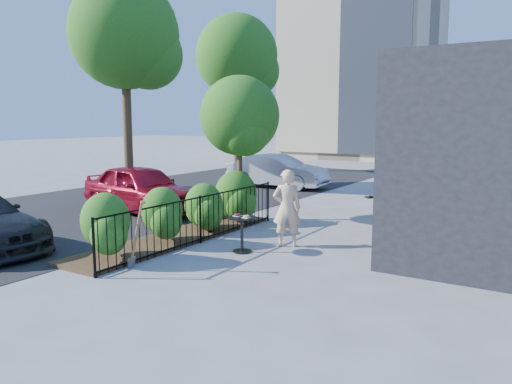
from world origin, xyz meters
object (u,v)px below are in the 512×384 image
Objects in this scene: cafe_table at (242,228)px; woman at (287,208)px; street_tree_far at (237,61)px; car_red at (141,189)px; shovel at (136,239)px; car_silver at (277,171)px; patio_tree at (241,121)px; street_tree_near at (125,41)px.

woman reaches higher than cafe_table.
street_tree_far is 13.73m from car_red.
cafe_table is 0.47× the size of woman.
street_tree_far is 19.13m from shovel.
street_tree_far is at bearing 118.19° from shovel.
cafe_table is 0.19× the size of car_silver.
car_red is 1.02× the size of car_silver.
woman is 1.27× the size of shovel.
patio_tree is at bearing -161.53° from car_silver.
street_tree_far is at bearing 29.76° from car_red.
street_tree_near is 10.20× the size of cafe_table.
car_silver is (-4.97, 8.32, -0.17)m from woman.
woman is (0.56, 0.95, 0.33)m from cafe_table.
cafe_table is at bearing -55.59° from street_tree_far.
woman is at bearing -37.76° from patio_tree.
woman is at bearing -93.79° from car_red.
car_silver is (-3.42, 11.37, 0.09)m from shovel.
street_tree_near is 12.63m from cafe_table.
street_tree_far is 8.85m from car_silver.
woman reaches higher than car_silver.
shovel is at bearing 32.11° from woman.
car_silver reaches higher than cafe_table.
cafe_table is 2.32m from shovel.
shovel is 11.87m from car_silver.
street_tree_far is 10.20× the size of cafe_table.
shovel is 0.32× the size of car_red.
street_tree_far is 17.92m from cafe_table.
street_tree_near is 12.52m from woman.
car_silver is at bearing -42.60° from street_tree_far.
car_red is at bearing 171.58° from car_silver.
woman is at bearing -151.70° from car_silver.
street_tree_far reaches higher than cafe_table.
car_red is at bearing -167.99° from patio_tree.
patio_tree is 0.48× the size of street_tree_far.
car_red is (-3.17, -0.67, -2.04)m from patio_tree.
street_tree_near is at bearing 147.73° from cafe_table.
street_tree_far is 6.11× the size of shovel.
patio_tree is 2.29× the size of woman.
shovel is (8.68, -8.20, -5.32)m from street_tree_near.
car_red reaches higher than shovel.
woman is at bearing 59.18° from cafe_table.
patio_tree is 7.13m from car_silver.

